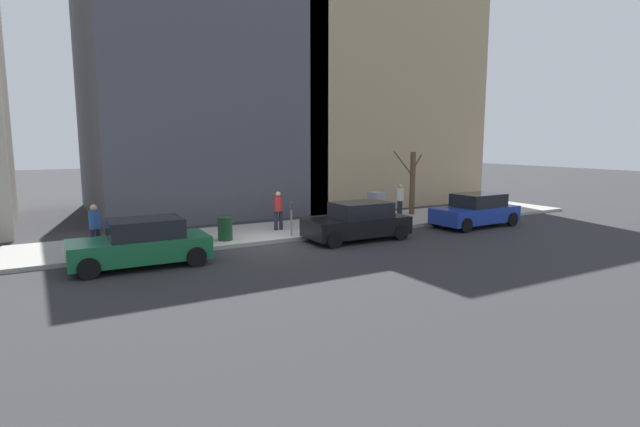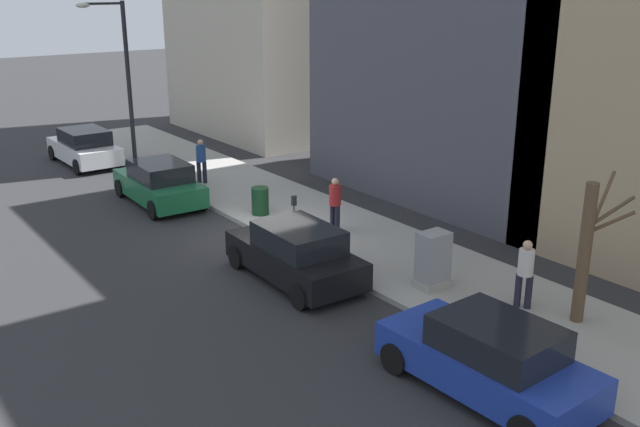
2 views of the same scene
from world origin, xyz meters
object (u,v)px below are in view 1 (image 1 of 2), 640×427
parked_car_blue (476,211)px  office_block_center (192,75)px  parked_car_black (358,222)px  parking_meter (291,215)px  utility_box (376,208)px  office_tower_left (347,53)px  pedestrian_far_corner (95,225)px  pedestrian_midblock (278,208)px  bare_tree (412,182)px  trash_bin (225,229)px  pedestrian_near_meter (400,198)px  parked_car_green (142,244)px

parked_car_blue → office_block_center: (12.15, 9.52, 6.80)m
parked_car_black → parking_meter: parked_car_black is taller
parked_car_blue → office_block_center: size_ratio=0.28×
utility_box → office_tower_left: office_tower_left is taller
parked_car_blue → pedestrian_far_corner: 16.09m
parked_car_black → pedestrian_midblock: size_ratio=2.55×
pedestrian_midblock → bare_tree: bearing=5.8°
trash_bin → parking_meter: bearing=-99.7°
bare_tree → pedestrian_far_corner: bare_tree is taller
parked_car_black → parking_meter: (1.46, 2.23, 0.24)m
parking_meter → bare_tree: 8.45m
parked_car_black → pedestrian_near_meter: size_ratio=2.55×
utility_box → office_tower_left: (10.57, -5.21, 8.89)m
pedestrian_near_meter → pedestrian_midblock: (-0.28, 6.84, 0.00)m
utility_box → office_block_center: office_block_center is taller
parked_car_blue → pedestrian_near_meter: bearing=26.9°
parking_meter → parked_car_blue: bearing=-100.2°
utility_box → bare_tree: (1.34, -3.27, 0.99)m
parked_car_blue → utility_box: (2.42, 3.91, 0.11)m
pedestrian_far_corner → office_tower_left: bearing=176.3°
parked_car_green → pedestrian_midblock: size_ratio=2.56×
parked_car_black → utility_box: bearing=-47.3°
parked_car_blue → utility_box: 4.60m
trash_bin → pedestrian_midblock: bearing=-70.3°
pedestrian_near_meter → parked_car_blue: bearing=89.4°
parked_car_blue → parked_car_green: bearing=87.7°
trash_bin → office_tower_left: office_tower_left is taller
parking_meter → pedestrian_far_corner: bearing=84.6°
parked_car_green → trash_bin: (1.96, -3.44, -0.14)m
pedestrian_far_corner → trash_bin: bearing=141.5°
bare_tree → trash_bin: bearing=99.2°
pedestrian_near_meter → pedestrian_far_corner: size_ratio=1.00×
parked_car_green → trash_bin: bearing=-58.8°
utility_box → pedestrian_near_meter: size_ratio=0.86×
office_tower_left → pedestrian_near_meter: bearing=162.2°
parked_car_blue → pedestrian_midblock: 9.17m
pedestrian_midblock → parking_meter: bearing=-93.6°
pedestrian_far_corner → office_block_center: size_ratio=0.11×
pedestrian_midblock → office_block_center: 11.23m
parked_car_blue → office_tower_left: office_tower_left is taller
parking_meter → pedestrian_far_corner: size_ratio=0.81×
office_tower_left → office_block_center: office_tower_left is taller
parking_meter → office_tower_left: bearing=-41.4°
parking_meter → utility_box: (0.85, -4.85, -0.13)m
parked_car_black → pedestrian_midblock: (2.89, 2.13, 0.35)m
parking_meter → bare_tree: bare_tree is taller
parked_car_green → pedestrian_near_meter: (3.22, -13.01, 0.35)m
trash_bin → pedestrian_far_corner: bearing=87.1°
parked_car_black → pedestrian_midblock: bearing=37.6°
parked_car_black → trash_bin: 5.22m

